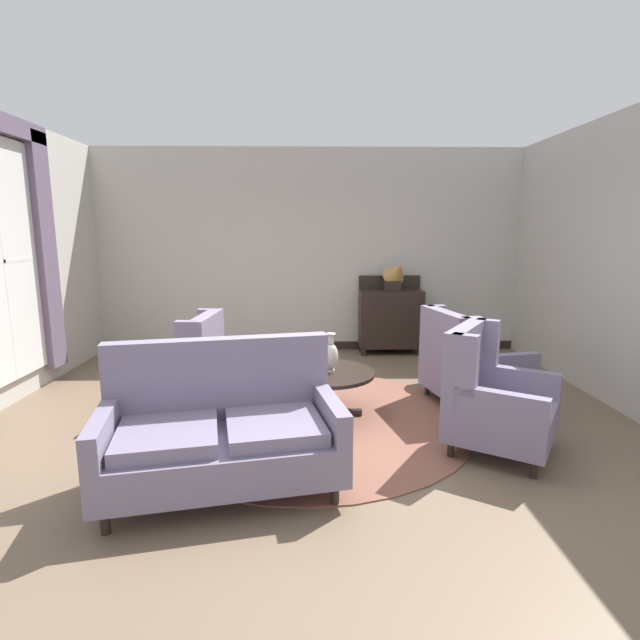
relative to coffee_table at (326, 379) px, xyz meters
The scene contains 16 objects.
ground 0.57m from the coffee_table, 114.20° to the right, with size 8.98×8.98×0.00m, color brown.
wall_back 3.05m from the coffee_table, 93.41° to the left, with size 6.57×0.08×3.03m, color #BCB7AD.
wall_left 3.60m from the coffee_table, behind, with size 0.08×4.49×3.03m, color #BCB7AD.
wall_right 3.29m from the coffee_table, 10.93° to the left, with size 0.08×4.49×3.03m, color #BCB7AD.
baseboard_back 2.80m from the coffee_table, 93.48° to the left, with size 6.41×0.03×0.12m, color black.
area_rug 0.42m from the coffee_table, 155.95° to the right, with size 3.14×3.14×0.01m, color brown.
window_with_curtains 3.55m from the coffee_table, behind, with size 0.12×1.82×2.79m.
coffee_table is the anchor object (origin of this frame).
porcelain_vase 0.24m from the coffee_table, 19.62° to the right, with size 0.14×0.14×0.39m.
settee 1.55m from the coffee_table, 120.18° to the right, with size 1.78×1.15×1.03m.
armchair_beside_settee 1.54m from the coffee_table, 11.64° to the left, with size 1.07×1.02×1.02m.
armchair_near_sideboard 1.43m from the coffee_table, behind, with size 0.85×0.85×1.00m.
armchair_near_window 1.56m from the coffee_table, 29.26° to the right, with size 1.11×1.13×1.04m.
side_table 1.93m from the coffee_table, 34.41° to the left, with size 0.57×0.57×0.67m.
sideboard 2.75m from the coffee_table, 67.53° to the left, with size 0.93×0.41×1.16m.
gramophone 2.80m from the coffee_table, 65.86° to the left, with size 0.43×0.50×0.51m.
Camera 1 is at (0.02, -4.21, 1.82)m, focal length 27.26 mm.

